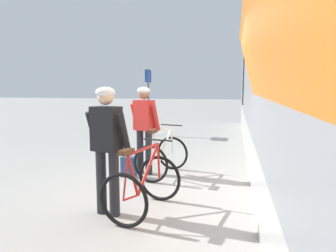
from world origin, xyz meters
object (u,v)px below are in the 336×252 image
(bicycle_near_red, at_px, (143,185))
(backpack_on_platform, at_px, (129,167))
(cyclist_far_in_red, at_px, (144,122))
(bicycle_far_white, at_px, (162,156))
(cyclist_near_in_dark, at_px, (107,139))
(platform_sign_post, at_px, (148,91))

(bicycle_near_red, bearing_deg, backpack_on_platform, 116.06)
(cyclist_far_in_red, xyz_separation_m, backpack_on_platform, (-0.24, -0.27, -0.85))
(bicycle_far_white, bearing_deg, bicycle_near_red, -84.92)
(cyclist_far_in_red, relative_size, bicycle_far_white, 1.48)
(backpack_on_platform, bearing_deg, bicycle_far_white, 20.49)
(cyclist_near_in_dark, bearing_deg, bicycle_near_red, 17.43)
(bicycle_near_red, xyz_separation_m, backpack_on_platform, (-0.79, 1.61, -0.20))
(cyclist_far_in_red, xyz_separation_m, bicycle_far_white, (0.38, -0.06, -0.65))
(cyclist_far_in_red, relative_size, bicycle_near_red, 1.47)
(cyclist_near_in_dark, bearing_deg, cyclist_far_in_red, 92.39)
(bicycle_far_white, relative_size, backpack_on_platform, 2.97)
(cyclist_far_in_red, height_order, platform_sign_post, platform_sign_post)
(bicycle_far_white, bearing_deg, backpack_on_platform, -161.67)
(backpack_on_platform, xyz_separation_m, platform_sign_post, (-1.06, 5.12, 1.42))
(bicycle_near_red, relative_size, platform_sign_post, 0.50)
(cyclist_far_in_red, height_order, bicycle_far_white, cyclist_far_in_red)
(cyclist_near_in_dark, distance_m, backpack_on_platform, 1.98)
(cyclist_near_in_dark, height_order, platform_sign_post, platform_sign_post)
(cyclist_near_in_dark, distance_m, bicycle_near_red, 0.81)
(cyclist_near_in_dark, distance_m, bicycle_far_white, 2.09)
(bicycle_near_red, distance_m, bicycle_far_white, 1.83)
(bicycle_near_red, xyz_separation_m, bicycle_far_white, (-0.16, 1.82, 0.00))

